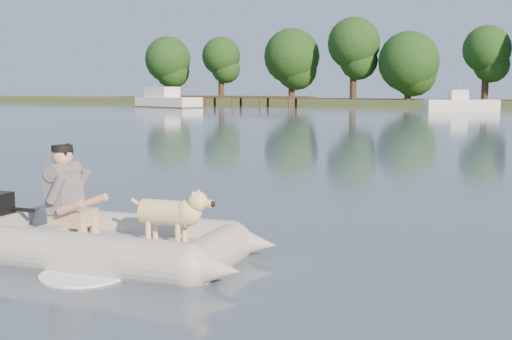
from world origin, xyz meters
The scene contains 8 objects.
water centered at (0.00, 0.00, 0.00)m, with size 160.00×160.00×0.00m, color slate.
shore_bank centered at (0.00, 62.00, 0.25)m, with size 160.00×12.00×0.70m, color #47512D.
dock centered at (-26.00, 52.00, 0.52)m, with size 18.00×2.00×1.04m, color #4C331E, non-canonical shape.
dinghy centered at (-0.61, -0.04, 0.57)m, with size 4.42×2.90×1.34m, color gray, non-canonical shape.
man centered at (-1.29, -0.05, 0.75)m, with size 0.70×0.60×1.04m, color slate, non-canonical shape.
dog centered at (0.01, 0.06, 0.50)m, with size 0.90×0.32×0.60m, color tan, non-canonical shape.
cabin_cruiser centered at (-29.16, 45.80, 0.96)m, with size 7.36×2.63×2.28m, color white, non-canonical shape.
motorboat centered at (-2.98, 48.51, 1.13)m, with size 5.86×2.25×2.48m, color white, non-canonical shape.
Camera 1 is at (3.80, -5.78, 1.92)m, focal length 45.00 mm.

